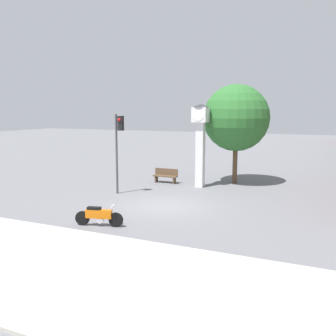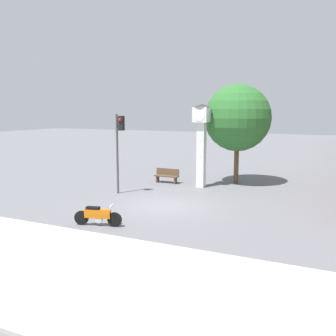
# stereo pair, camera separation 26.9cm
# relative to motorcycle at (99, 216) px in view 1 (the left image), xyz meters

# --- Properties ---
(ground_plane) EXTENTS (120.00, 120.00, 0.00)m
(ground_plane) POSITION_rel_motorcycle_xyz_m (1.08, 3.99, -0.43)
(ground_plane) COLOR slate
(sidewalk_strip) EXTENTS (36.00, 6.00, 0.10)m
(sidewalk_strip) POSITION_rel_motorcycle_xyz_m (1.08, -4.00, -0.38)
(sidewalk_strip) COLOR #BCB7A8
(sidewalk_strip) RESTS_ON ground_plane
(motorcycle) EXTENTS (1.97, 0.68, 0.89)m
(motorcycle) POSITION_rel_motorcycle_xyz_m (0.00, 0.00, 0.00)
(motorcycle) COLOR black
(motorcycle) RESTS_ON ground_plane
(clock_tower) EXTENTS (1.07, 1.07, 5.04)m
(clock_tower) POSITION_rel_motorcycle_xyz_m (1.13, 9.12, 2.88)
(clock_tower) COLOR white
(clock_tower) RESTS_ON ground_plane
(traffic_light) EXTENTS (0.50, 0.35, 4.46)m
(traffic_light) POSITION_rel_motorcycle_xyz_m (-2.39, 5.49, 2.63)
(traffic_light) COLOR #47474C
(traffic_light) RESTS_ON ground_plane
(street_tree) EXTENTS (4.19, 4.19, 6.28)m
(street_tree) POSITION_rel_motorcycle_xyz_m (2.77, 11.20, 3.74)
(street_tree) COLOR brown
(street_tree) RESTS_ON ground_plane
(bench) EXTENTS (1.60, 0.44, 0.92)m
(bench) POSITION_rel_motorcycle_xyz_m (-1.32, 9.45, 0.06)
(bench) COLOR brown
(bench) RESTS_ON ground_plane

